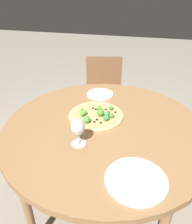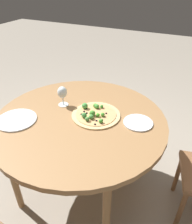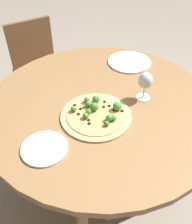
{
  "view_description": "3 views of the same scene",
  "coord_description": "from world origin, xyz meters",
  "px_view_note": "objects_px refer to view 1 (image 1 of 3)",
  "views": [
    {
      "loc": [
        -1.07,
        -0.2,
        1.53
      ],
      "look_at": [
        0.09,
        0.08,
        0.8
      ],
      "focal_mm": 35.0,
      "sensor_mm": 36.0,
      "label": 1
    },
    {
      "loc": [
        0.66,
        -1.1,
        1.67
      ],
      "look_at": [
        0.09,
        0.08,
        0.8
      ],
      "focal_mm": 35.0,
      "sensor_mm": 36.0,
      "label": 2
    },
    {
      "loc": [
        0.62,
        0.82,
        1.62
      ],
      "look_at": [
        0.09,
        0.08,
        0.8
      ],
      "focal_mm": 40.0,
      "sensor_mm": 36.0,
      "label": 3
    }
  ],
  "objects_px": {
    "wine_glass": "(78,128)",
    "plate_far": "(100,94)",
    "chair_2": "(104,94)",
    "pizza": "(96,115)",
    "plate_near": "(136,180)"
  },
  "relations": [
    {
      "from": "chair_2",
      "to": "wine_glass",
      "type": "relative_size",
      "value": 5.37
    },
    {
      "from": "pizza",
      "to": "wine_glass",
      "type": "bearing_deg",
      "value": 174.56
    },
    {
      "from": "chair_2",
      "to": "plate_near",
      "type": "bearing_deg",
      "value": -84.7
    },
    {
      "from": "wine_glass",
      "to": "plate_near",
      "type": "xyz_separation_m",
      "value": [
        -0.18,
        -0.32,
        -0.1
      ]
    },
    {
      "from": "wine_glass",
      "to": "plate_far",
      "type": "relative_size",
      "value": 0.77
    },
    {
      "from": "chair_2",
      "to": "plate_far",
      "type": "bearing_deg",
      "value": -93.07
    },
    {
      "from": "chair_2",
      "to": "pizza",
      "type": "xyz_separation_m",
      "value": [
        -0.92,
        -0.14,
        0.32
      ]
    },
    {
      "from": "chair_2",
      "to": "wine_glass",
      "type": "bearing_deg",
      "value": -96.69
    },
    {
      "from": "plate_far",
      "to": "chair_2",
      "type": "bearing_deg",
      "value": 8.8
    },
    {
      "from": "wine_glass",
      "to": "pizza",
      "type": "bearing_deg",
      "value": -5.44
    },
    {
      "from": "pizza",
      "to": "plate_far",
      "type": "height_order",
      "value": "pizza"
    },
    {
      "from": "pizza",
      "to": "plate_near",
      "type": "distance_m",
      "value": 0.55
    },
    {
      "from": "pizza",
      "to": "wine_glass",
      "type": "distance_m",
      "value": 0.3
    },
    {
      "from": "pizza",
      "to": "plate_near",
      "type": "relative_size",
      "value": 1.27
    },
    {
      "from": "wine_glass",
      "to": "plate_far",
      "type": "xyz_separation_m",
      "value": [
        0.6,
        0.01,
        -0.1
      ]
    }
  ]
}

